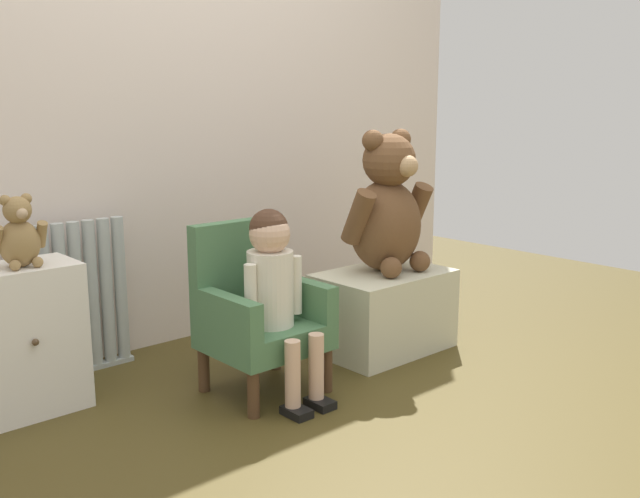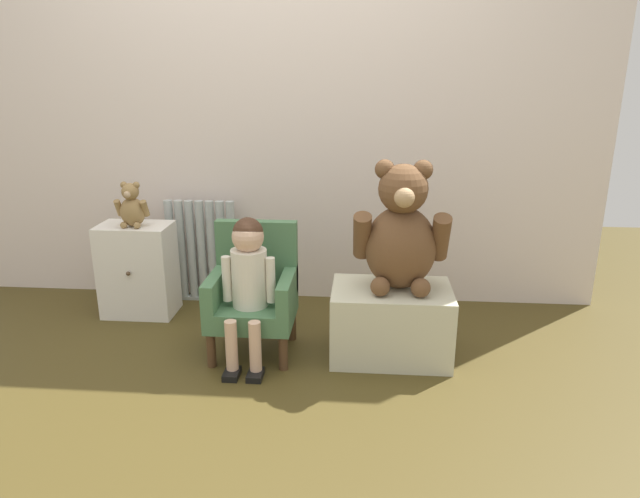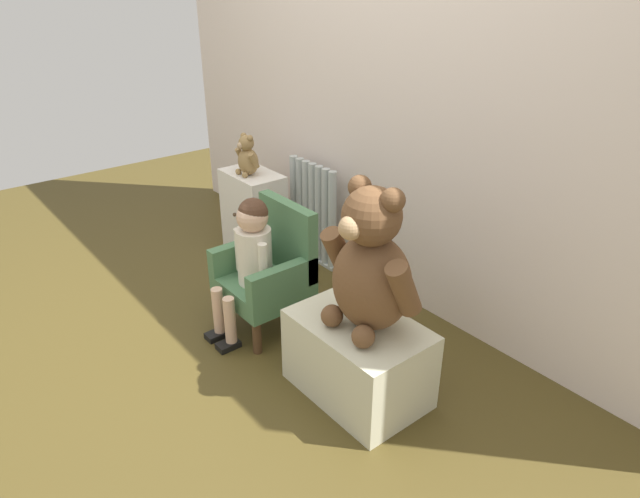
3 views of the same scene
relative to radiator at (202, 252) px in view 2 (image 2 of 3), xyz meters
name	(u,v)px [view 2 (image 2 of 3)]	position (x,y,z in m)	size (l,w,h in m)	color
ground_plane	(239,393)	(0.44, -1.04, -0.31)	(6.00, 6.00, 0.00)	#463A18
back_wall	(274,98)	(0.44, 0.12, 0.89)	(3.80, 0.05, 2.40)	beige
radiator	(202,252)	(0.00, 0.00, 0.00)	(0.43, 0.05, 0.62)	#ACB4B2
small_dresser	(138,270)	(-0.31, -0.23, -0.04)	(0.40, 0.28, 0.53)	white
child_armchair	(254,292)	(0.44, -0.61, 0.00)	(0.41, 0.38, 0.64)	#48734B
child_figure	(248,271)	(0.44, -0.72, 0.15)	(0.25, 0.35, 0.70)	silver
low_bench	(391,322)	(1.11, -0.63, -0.13)	(0.57, 0.38, 0.35)	beige
large_teddy_bear	(401,233)	(1.15, -0.61, 0.31)	(0.45, 0.31, 0.62)	brown
small_teddy_bear	(132,207)	(-0.29, -0.26, 0.33)	(0.18, 0.13, 0.25)	olive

